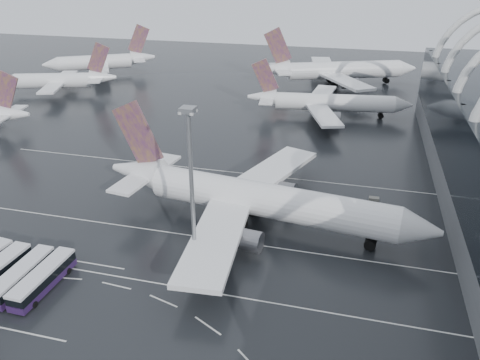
% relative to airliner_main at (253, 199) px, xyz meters
% --- Properties ---
extents(ground, '(420.00, 420.00, 0.00)m').
position_rel_airliner_main_xyz_m(ground, '(-6.60, -18.68, -5.27)').
color(ground, black).
rests_on(ground, ground).
extents(lane_marking_near, '(120.00, 0.25, 0.01)m').
position_rel_airliner_main_xyz_m(lane_marking_near, '(-6.60, -20.68, -5.27)').
color(lane_marking_near, silver).
rests_on(lane_marking_near, ground).
extents(lane_marking_mid, '(120.00, 0.25, 0.01)m').
position_rel_airliner_main_xyz_m(lane_marking_mid, '(-6.60, -6.68, -5.27)').
color(lane_marking_mid, silver).
rests_on(lane_marking_mid, ground).
extents(lane_marking_far, '(120.00, 0.25, 0.01)m').
position_rel_airliner_main_xyz_m(lane_marking_far, '(-6.60, 21.32, -5.27)').
color(lane_marking_far, silver).
rests_on(lane_marking_far, ground).
extents(bus_bay_line_north, '(28.00, 0.25, 0.01)m').
position_rel_airliner_main_xyz_m(bus_bay_line_north, '(-30.60, -18.68, -5.27)').
color(bus_bay_line_north, silver).
rests_on(bus_bay_line_north, ground).
extents(airliner_main, '(62.19, 54.09, 21.06)m').
position_rel_airliner_main_xyz_m(airliner_main, '(0.00, 0.00, 0.00)').
color(airliner_main, white).
rests_on(airliner_main, ground).
extents(airliner_gate_b, '(50.02, 44.65, 17.36)m').
position_rel_airliner_main_xyz_m(airliner_gate_b, '(6.73, 68.72, -0.93)').
color(airliner_gate_b, white).
rests_on(airliner_gate_b, ground).
extents(airliner_gate_c, '(59.31, 54.12, 21.92)m').
position_rel_airliner_main_xyz_m(airliner_gate_c, '(6.87, 109.31, 0.21)').
color(airliner_gate_c, white).
rests_on(airliner_gate_c, ground).
extents(jet_remote_mid, '(40.59, 33.01, 18.00)m').
position_rel_airliner_main_xyz_m(jet_remote_mid, '(-87.83, 72.10, -0.63)').
color(jet_remote_mid, white).
rests_on(jet_remote_mid, ground).
extents(jet_remote_far, '(42.04, 34.47, 19.87)m').
position_rel_airliner_main_xyz_m(jet_remote_far, '(-88.83, 103.18, -0.15)').
color(jet_remote_far, white).
rests_on(jet_remote_far, ground).
extents(bus_row_near_c, '(3.09, 12.54, 3.08)m').
position_rel_airliner_main_xyz_m(bus_row_near_c, '(-29.44, -26.10, -3.58)').
color(bus_row_near_c, '#2A1543').
rests_on(bus_row_near_c, ground).
extents(bus_row_near_d, '(3.23, 12.73, 3.12)m').
position_rel_airliner_main_xyz_m(bus_row_near_d, '(-25.89, -25.96, -3.56)').
color(bus_row_near_d, '#2A1543').
rests_on(bus_row_near_d, ground).
extents(floodlight_mast, '(2.02, 2.02, 26.37)m').
position_rel_airliner_main_xyz_m(floodlight_mast, '(-5.81, -15.31, 11.32)').
color(floodlight_mast, gray).
rests_on(floodlight_mast, ground).
extents(gse_cart_belly_b, '(2.01, 1.19, 1.09)m').
position_rel_airliner_main_xyz_m(gse_cart_belly_b, '(21.66, 14.40, -4.73)').
color(gse_cart_belly_b, slate).
rests_on(gse_cart_belly_b, ground).
extents(gse_cart_belly_d, '(2.13, 1.26, 1.16)m').
position_rel_airliner_main_xyz_m(gse_cart_belly_d, '(20.15, 4.37, -4.69)').
color(gse_cart_belly_d, slate).
rests_on(gse_cart_belly_d, ground).
extents(gse_cart_belly_e, '(1.88, 1.11, 1.03)m').
position_rel_airliner_main_xyz_m(gse_cart_belly_e, '(6.81, 10.67, -4.76)').
color(gse_cart_belly_e, '#C17519').
rests_on(gse_cart_belly_e, ground).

